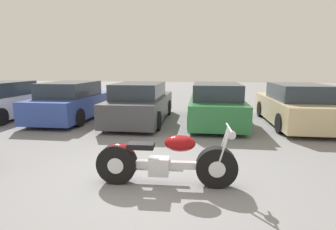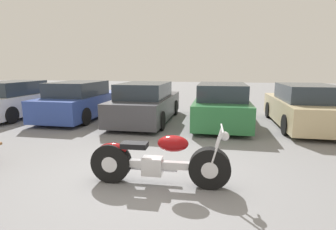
# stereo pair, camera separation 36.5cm
# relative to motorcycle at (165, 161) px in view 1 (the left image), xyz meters

# --- Properties ---
(ground_plane) EXTENTS (60.00, 60.00, 0.00)m
(ground_plane) POSITION_rel_motorcycle_xyz_m (-0.28, 0.22, -0.42)
(ground_plane) COLOR slate
(motorcycle) EXTENTS (2.38, 0.62, 1.03)m
(motorcycle) POSITION_rel_motorcycle_xyz_m (0.00, 0.00, 0.00)
(motorcycle) COLOR black
(motorcycle) RESTS_ON ground_plane
(parked_car_white) EXTENTS (1.84, 4.40, 1.42)m
(parked_car_white) POSITION_rel_motorcycle_xyz_m (-7.00, 5.07, 0.23)
(parked_car_white) COLOR white
(parked_car_white) RESTS_ON ground_plane
(parked_car_blue) EXTENTS (1.84, 4.40, 1.42)m
(parked_car_blue) POSITION_rel_motorcycle_xyz_m (-4.30, 5.30, 0.23)
(parked_car_blue) COLOR #2D479E
(parked_car_blue) RESTS_ON ground_plane
(parked_car_dark_grey) EXTENTS (1.84, 4.40, 1.42)m
(parked_car_dark_grey) POSITION_rel_motorcycle_xyz_m (-1.60, 5.10, 0.23)
(parked_car_dark_grey) COLOR #3D3D42
(parked_car_dark_grey) RESTS_ON ground_plane
(parked_car_green) EXTENTS (1.84, 4.40, 1.42)m
(parked_car_green) POSITION_rel_motorcycle_xyz_m (1.11, 5.19, 0.23)
(parked_car_green) COLOR #286B38
(parked_car_green) RESTS_ON ground_plane
(parked_car_champagne) EXTENTS (1.84, 4.40, 1.42)m
(parked_car_champagne) POSITION_rel_motorcycle_xyz_m (3.81, 5.21, 0.23)
(parked_car_champagne) COLOR #C6B284
(parked_car_champagne) RESTS_ON ground_plane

